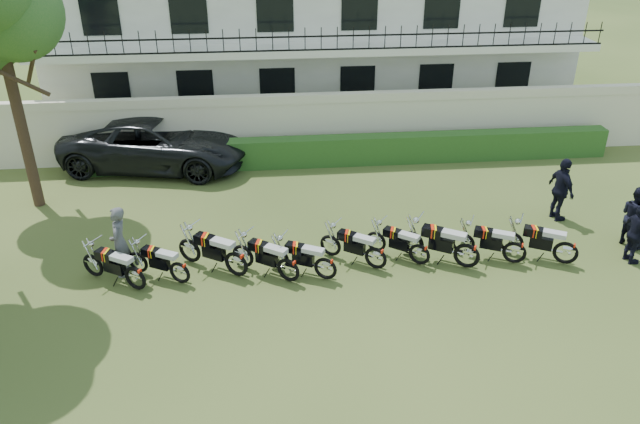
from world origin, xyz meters
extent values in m
plane|color=#33471C|center=(0.00, 0.00, 0.00)|extent=(100.00, 100.00, 0.00)
cube|color=beige|center=(0.00, 8.00, 1.00)|extent=(30.00, 0.30, 2.00)
cube|color=beige|center=(0.00, 8.00, 2.15)|extent=(30.00, 0.35, 0.30)
cube|color=#274B1A|center=(1.00, 7.20, 0.50)|extent=(18.00, 0.60, 1.00)
cube|color=white|center=(0.00, 14.00, 3.50)|extent=(20.00, 8.00, 7.00)
cube|color=white|center=(0.00, 9.30, 3.50)|extent=(20.00, 1.40, 0.25)
cube|color=black|center=(0.00, 8.65, 4.10)|extent=(20.00, 0.05, 0.05)
cube|color=black|center=(0.00, 8.65, 3.65)|extent=(20.00, 0.05, 0.05)
cube|color=black|center=(-7.50, 10.02, 1.60)|extent=(1.30, 0.12, 2.20)
cube|color=black|center=(-7.50, 10.02, 5.10)|extent=(1.30, 0.12, 2.20)
cube|color=black|center=(-4.50, 10.02, 1.60)|extent=(1.30, 0.12, 2.20)
cube|color=black|center=(-4.50, 10.02, 5.10)|extent=(1.30, 0.12, 2.20)
cube|color=black|center=(-1.50, 10.02, 1.60)|extent=(1.30, 0.12, 2.20)
cube|color=black|center=(-1.50, 10.02, 5.10)|extent=(1.30, 0.12, 2.20)
cube|color=black|center=(1.50, 10.02, 1.60)|extent=(1.30, 0.12, 2.20)
cube|color=black|center=(4.50, 10.02, 1.60)|extent=(1.30, 0.12, 2.20)
cube|color=black|center=(7.50, 10.02, 1.60)|extent=(1.30, 0.12, 2.20)
cylinder|color=#473323|center=(-9.00, 5.00, 2.62)|extent=(0.32, 0.32, 5.25)
sphere|color=#2B5E25|center=(-8.60, 5.20, 5.62)|extent=(2.60, 2.60, 2.60)
torus|color=black|center=(-4.74, -0.25, 0.31)|extent=(0.58, 0.40, 0.62)
torus|color=black|center=(-5.87, 0.44, 0.31)|extent=(0.58, 0.40, 0.62)
cube|color=black|center=(-5.26, 0.07, 0.46)|extent=(0.57, 0.45, 0.31)
cube|color=black|center=(-5.46, 0.19, 0.73)|extent=(0.53, 0.46, 0.22)
cube|color=red|center=(-5.46, 0.19, 0.74)|extent=(0.13, 0.29, 0.23)
cube|color=yellow|center=(-5.41, 0.16, 0.74)|extent=(0.10, 0.28, 0.23)
cube|color=#B5B5B5|center=(-5.03, -0.07, 0.77)|extent=(0.60, 0.50, 0.12)
cylinder|color=silver|center=(-5.74, 0.36, 1.04)|extent=(0.34, 0.54, 0.03)
torus|color=black|center=(-3.73, -0.02, 0.28)|extent=(0.55, 0.35, 0.58)
torus|color=black|center=(-4.82, 0.57, 0.28)|extent=(0.55, 0.35, 0.58)
cube|color=black|center=(-4.23, 0.25, 0.43)|extent=(0.54, 0.40, 0.28)
cube|color=black|center=(-4.43, 0.36, 0.68)|extent=(0.49, 0.42, 0.21)
cube|color=red|center=(-4.43, 0.36, 0.69)|extent=(0.11, 0.26, 0.22)
cube|color=yellow|center=(-4.38, 0.33, 0.69)|extent=(0.08, 0.26, 0.22)
cube|color=#B5B5B5|center=(-4.01, 0.13, 0.72)|extent=(0.57, 0.45, 0.11)
cylinder|color=silver|center=(-4.69, 0.50, 0.97)|extent=(0.30, 0.51, 0.03)
torus|color=black|center=(-2.31, 0.07, 0.33)|extent=(0.62, 0.44, 0.67)
torus|color=black|center=(-3.51, 0.84, 0.33)|extent=(0.62, 0.44, 0.67)
cube|color=black|center=(-2.87, 0.42, 0.49)|extent=(0.61, 0.49, 0.33)
cube|color=black|center=(-3.08, 0.56, 0.79)|extent=(0.57, 0.51, 0.24)
cube|color=red|center=(-3.08, 0.56, 0.80)|extent=(0.15, 0.31, 0.25)
cube|color=yellow|center=(-3.02, 0.52, 0.80)|extent=(0.12, 0.30, 0.25)
cube|color=#B5B5B5|center=(-2.62, 0.26, 0.83)|extent=(0.65, 0.55, 0.13)
cylinder|color=silver|center=(-3.37, 0.75, 1.12)|extent=(0.38, 0.57, 0.03)
torus|color=black|center=(-1.09, -0.28, 0.31)|extent=(0.57, 0.43, 0.63)
torus|color=black|center=(-2.20, 0.48, 0.31)|extent=(0.57, 0.43, 0.63)
cube|color=black|center=(-1.60, 0.07, 0.46)|extent=(0.57, 0.47, 0.31)
cube|color=black|center=(-1.80, 0.20, 0.74)|extent=(0.53, 0.48, 0.23)
cube|color=red|center=(-1.80, 0.20, 0.75)|extent=(0.15, 0.29, 0.24)
cube|color=yellow|center=(-1.75, 0.17, 0.75)|extent=(0.12, 0.28, 0.24)
cube|color=#B5B5B5|center=(-1.38, -0.09, 0.78)|extent=(0.61, 0.52, 0.12)
cylinder|color=silver|center=(-2.07, 0.39, 1.05)|extent=(0.37, 0.53, 0.03)
torus|color=black|center=(-0.17, -0.19, 0.29)|extent=(0.57, 0.35, 0.60)
torus|color=black|center=(-1.30, 0.39, 0.29)|extent=(0.57, 0.35, 0.60)
cube|color=black|center=(-0.69, 0.08, 0.44)|extent=(0.56, 0.40, 0.29)
cube|color=black|center=(-0.89, 0.18, 0.71)|extent=(0.51, 0.43, 0.22)
cube|color=red|center=(-0.89, 0.18, 0.72)|extent=(0.11, 0.27, 0.23)
cube|color=yellow|center=(-0.84, 0.15, 0.72)|extent=(0.08, 0.27, 0.23)
cube|color=#B5B5B5|center=(-0.46, -0.04, 0.74)|extent=(0.59, 0.45, 0.12)
cylinder|color=silver|center=(-1.17, 0.32, 1.00)|extent=(0.29, 0.54, 0.03)
torus|color=black|center=(1.11, 0.09, 0.30)|extent=(0.55, 0.41, 0.60)
torus|color=black|center=(0.04, 0.82, 0.30)|extent=(0.55, 0.41, 0.60)
cube|color=black|center=(0.62, 0.43, 0.45)|extent=(0.55, 0.45, 0.30)
cube|color=black|center=(0.43, 0.55, 0.71)|extent=(0.51, 0.46, 0.22)
cube|color=red|center=(0.43, 0.55, 0.72)|extent=(0.14, 0.28, 0.23)
cube|color=yellow|center=(0.48, 0.52, 0.72)|extent=(0.11, 0.27, 0.23)
cube|color=#B5B5B5|center=(0.84, 0.27, 0.75)|extent=(0.58, 0.50, 0.12)
cylinder|color=silver|center=(0.17, 0.73, 1.01)|extent=(0.36, 0.51, 0.03)
torus|color=black|center=(2.21, 0.17, 0.29)|extent=(0.51, 0.42, 0.58)
torus|color=black|center=(1.23, 0.91, 0.29)|extent=(0.51, 0.42, 0.58)
cube|color=black|center=(1.76, 0.51, 0.43)|extent=(0.52, 0.45, 0.29)
cube|color=black|center=(1.58, 0.64, 0.68)|extent=(0.49, 0.45, 0.21)
cube|color=red|center=(1.58, 0.64, 0.69)|extent=(0.15, 0.27, 0.22)
cube|color=yellow|center=(1.63, 0.61, 0.69)|extent=(0.12, 0.26, 0.22)
cube|color=#B5B5B5|center=(1.96, 0.36, 0.72)|extent=(0.55, 0.50, 0.11)
cylinder|color=silver|center=(1.34, 0.82, 0.97)|extent=(0.37, 0.47, 0.03)
torus|color=black|center=(3.49, -0.10, 0.34)|extent=(0.64, 0.44, 0.68)
torus|color=black|center=(2.24, 0.65, 0.34)|extent=(0.64, 0.44, 0.68)
cube|color=black|center=(2.91, 0.25, 0.50)|extent=(0.63, 0.49, 0.34)
cube|color=black|center=(2.69, 0.38, 0.81)|extent=(0.58, 0.51, 0.25)
cube|color=red|center=(2.69, 0.38, 0.82)|extent=(0.15, 0.31, 0.26)
cube|color=yellow|center=(2.75, 0.35, 0.82)|extent=(0.11, 0.31, 0.26)
cube|color=#B5B5B5|center=(3.17, 0.09, 0.85)|extent=(0.67, 0.55, 0.13)
cylinder|color=silver|center=(2.38, 0.56, 1.14)|extent=(0.37, 0.59, 0.03)
torus|color=black|center=(4.73, 0.08, 0.30)|extent=(0.58, 0.35, 0.61)
torus|color=black|center=(3.57, 0.66, 0.30)|extent=(0.58, 0.35, 0.61)
cube|color=black|center=(4.20, 0.35, 0.45)|extent=(0.57, 0.40, 0.30)
cube|color=black|center=(3.99, 0.45, 0.72)|extent=(0.52, 0.43, 0.22)
cube|color=red|center=(3.99, 0.45, 0.73)|extent=(0.11, 0.28, 0.23)
cube|color=yellow|center=(4.04, 0.42, 0.73)|extent=(0.08, 0.27, 0.23)
cube|color=#B5B5B5|center=(4.44, 0.23, 0.76)|extent=(0.60, 0.46, 0.12)
cylinder|color=silver|center=(3.70, 0.59, 1.02)|extent=(0.29, 0.55, 0.03)
torus|color=black|center=(6.03, -0.11, 0.31)|extent=(0.60, 0.38, 0.63)
torus|color=black|center=(4.84, 0.53, 0.31)|extent=(0.60, 0.38, 0.63)
cube|color=black|center=(5.48, 0.19, 0.47)|extent=(0.59, 0.43, 0.31)
cube|color=black|center=(5.27, 0.30, 0.74)|extent=(0.54, 0.46, 0.23)
cube|color=red|center=(5.27, 0.30, 0.75)|extent=(0.12, 0.29, 0.24)
cube|color=yellow|center=(5.33, 0.27, 0.75)|extent=(0.09, 0.28, 0.24)
cube|color=#B5B5B5|center=(5.73, 0.05, 0.79)|extent=(0.62, 0.49, 0.12)
cylinder|color=silver|center=(4.98, 0.46, 1.05)|extent=(0.32, 0.56, 0.03)
imported|color=black|center=(-5.76, 7.59, 0.86)|extent=(6.64, 3.97, 1.73)
imported|color=#59595E|center=(-5.73, 0.86, 0.92)|extent=(0.46, 0.68, 1.84)
imported|color=black|center=(7.19, 0.16, 0.82)|extent=(0.48, 0.99, 1.64)
imported|color=black|center=(7.63, 1.02, 0.85)|extent=(0.74, 0.90, 1.71)
imported|color=black|center=(6.29, 2.59, 0.94)|extent=(0.62, 1.16, 1.89)
camera|label=1|loc=(-2.11, -12.69, 8.67)|focal=35.00mm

